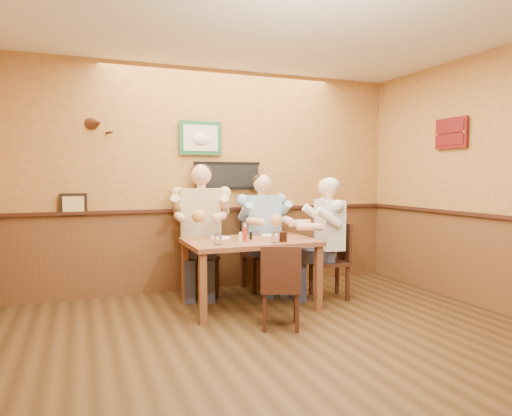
{
  "coord_description": "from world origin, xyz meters",
  "views": [
    {
      "loc": [
        -1.64,
        -3.15,
        1.45
      ],
      "look_at": [
        0.15,
        1.45,
        1.1
      ],
      "focal_mm": 32.0,
      "sensor_mm": 36.0,
      "label": 1
    }
  ],
  "objects_px": {
    "chair_right_end": "(329,260)",
    "pepper_shaker": "(251,236)",
    "dining_table": "(250,248)",
    "diner_tan_shirt": "(202,236)",
    "salt_shaker": "(241,237)",
    "water_glass_left": "(218,239)",
    "hot_sauce_bottle": "(245,233)",
    "chair_back_left": "(202,253)",
    "chair_back_right": "(262,253)",
    "diner_white_elder": "(329,244)",
    "cola_tumbler": "(283,237)",
    "water_glass_mid": "(276,237)",
    "diner_blue_polo": "(262,238)",
    "chair_near_side": "(281,286)"
  },
  "relations": [
    {
      "from": "dining_table",
      "to": "chair_right_end",
      "type": "bearing_deg",
      "value": 0.54
    },
    {
      "from": "diner_white_elder",
      "to": "cola_tumbler",
      "type": "xyz_separation_m",
      "value": [
        -0.73,
        -0.29,
        0.16
      ]
    },
    {
      "from": "dining_table",
      "to": "hot_sauce_bottle",
      "type": "height_order",
      "value": "hot_sauce_bottle"
    },
    {
      "from": "chair_near_side",
      "to": "hot_sauce_bottle",
      "type": "bearing_deg",
      "value": -55.25
    },
    {
      "from": "chair_right_end",
      "to": "pepper_shaker",
      "type": "height_order",
      "value": "chair_right_end"
    },
    {
      "from": "salt_shaker",
      "to": "pepper_shaker",
      "type": "distance_m",
      "value": 0.17
    },
    {
      "from": "salt_shaker",
      "to": "chair_back_left",
      "type": "bearing_deg",
      "value": 104.38
    },
    {
      "from": "chair_back_right",
      "to": "diner_tan_shirt",
      "type": "distance_m",
      "value": 0.8
    },
    {
      "from": "chair_back_right",
      "to": "diner_white_elder",
      "type": "xyz_separation_m",
      "value": [
        0.59,
        -0.68,
        0.18
      ]
    },
    {
      "from": "diner_blue_polo",
      "to": "water_glass_left",
      "type": "relative_size",
      "value": 11.13
    },
    {
      "from": "chair_back_left",
      "to": "hot_sauce_bottle",
      "type": "relative_size",
      "value": 5.68
    },
    {
      "from": "pepper_shaker",
      "to": "diner_blue_polo",
      "type": "bearing_deg",
      "value": 59.18
    },
    {
      "from": "chair_near_side",
      "to": "salt_shaker",
      "type": "bearing_deg",
      "value": -53.09
    },
    {
      "from": "chair_back_left",
      "to": "chair_right_end",
      "type": "xyz_separation_m",
      "value": [
        1.35,
        -0.76,
        -0.05
      ]
    },
    {
      "from": "cola_tumbler",
      "to": "salt_shaker",
      "type": "height_order",
      "value": "cola_tumbler"
    },
    {
      "from": "diner_tan_shirt",
      "to": "cola_tumbler",
      "type": "height_order",
      "value": "diner_tan_shirt"
    },
    {
      "from": "chair_right_end",
      "to": "pepper_shaker",
      "type": "xyz_separation_m",
      "value": [
        -0.99,
        0.01,
        0.34
      ]
    },
    {
      "from": "diner_tan_shirt",
      "to": "diner_blue_polo",
      "type": "xyz_separation_m",
      "value": [
        0.76,
        -0.09,
        -0.05
      ]
    },
    {
      "from": "water_glass_left",
      "to": "water_glass_mid",
      "type": "height_order",
      "value": "water_glass_mid"
    },
    {
      "from": "diner_tan_shirt",
      "to": "water_glass_mid",
      "type": "relative_size",
      "value": 11.36
    },
    {
      "from": "chair_near_side",
      "to": "diner_tan_shirt",
      "type": "relative_size",
      "value": 0.56
    },
    {
      "from": "diner_blue_polo",
      "to": "pepper_shaker",
      "type": "relative_size",
      "value": 16.28
    },
    {
      "from": "chair_near_side",
      "to": "diner_tan_shirt",
      "type": "distance_m",
      "value": 1.59
    },
    {
      "from": "dining_table",
      "to": "salt_shaker",
      "type": "distance_m",
      "value": 0.2
    },
    {
      "from": "chair_near_side",
      "to": "diner_white_elder",
      "type": "bearing_deg",
      "value": -118.9
    },
    {
      "from": "water_glass_left",
      "to": "pepper_shaker",
      "type": "height_order",
      "value": "water_glass_left"
    },
    {
      "from": "chair_right_end",
      "to": "hot_sauce_bottle",
      "type": "distance_m",
      "value": 1.17
    },
    {
      "from": "chair_back_right",
      "to": "diner_tan_shirt",
      "type": "bearing_deg",
      "value": 171.96
    },
    {
      "from": "dining_table",
      "to": "diner_tan_shirt",
      "type": "relative_size",
      "value": 0.98
    },
    {
      "from": "chair_back_left",
      "to": "chair_right_end",
      "type": "height_order",
      "value": "chair_back_left"
    },
    {
      "from": "water_glass_mid",
      "to": "salt_shaker",
      "type": "relative_size",
      "value": 1.34
    },
    {
      "from": "chair_right_end",
      "to": "diner_white_elder",
      "type": "height_order",
      "value": "diner_white_elder"
    },
    {
      "from": "water_glass_mid",
      "to": "chair_back_left",
      "type": "bearing_deg",
      "value": 115.3
    },
    {
      "from": "chair_right_end",
      "to": "diner_white_elder",
      "type": "distance_m",
      "value": 0.19
    },
    {
      "from": "dining_table",
      "to": "water_glass_mid",
      "type": "height_order",
      "value": "water_glass_mid"
    },
    {
      "from": "chair_back_right",
      "to": "chair_near_side",
      "type": "relative_size",
      "value": 1.15
    },
    {
      "from": "chair_back_left",
      "to": "pepper_shaker",
      "type": "bearing_deg",
      "value": -46.18
    },
    {
      "from": "dining_table",
      "to": "diner_white_elder",
      "type": "xyz_separation_m",
      "value": [
        1.0,
        0.01,
        -0.02
      ]
    },
    {
      "from": "diner_tan_shirt",
      "to": "water_glass_left",
      "type": "bearing_deg",
      "value": -76.63
    },
    {
      "from": "water_glass_mid",
      "to": "pepper_shaker",
      "type": "relative_size",
      "value": 1.55
    },
    {
      "from": "water_glass_mid",
      "to": "pepper_shaker",
      "type": "xyz_separation_m",
      "value": [
        -0.15,
        0.33,
        -0.02
      ]
    },
    {
      "from": "cola_tumbler",
      "to": "salt_shaker",
      "type": "bearing_deg",
      "value": 151.25
    },
    {
      "from": "diner_white_elder",
      "to": "water_glass_left",
      "type": "height_order",
      "value": "diner_white_elder"
    },
    {
      "from": "dining_table",
      "to": "chair_back_right",
      "type": "height_order",
      "value": "chair_back_right"
    },
    {
      "from": "diner_blue_polo",
      "to": "cola_tumbler",
      "type": "xyz_separation_m",
      "value": [
        -0.14,
        -0.97,
        0.14
      ]
    },
    {
      "from": "chair_back_left",
      "to": "water_glass_left",
      "type": "xyz_separation_m",
      "value": [
        -0.08,
        -0.99,
        0.31
      ]
    },
    {
      "from": "diner_tan_shirt",
      "to": "water_glass_left",
      "type": "xyz_separation_m",
      "value": [
        -0.08,
        -0.99,
        0.1
      ]
    },
    {
      "from": "hot_sauce_bottle",
      "to": "water_glass_left",
      "type": "bearing_deg",
      "value": -160.42
    },
    {
      "from": "chair_back_right",
      "to": "dining_table",
      "type": "bearing_deg",
      "value": -122.59
    },
    {
      "from": "chair_right_end",
      "to": "chair_back_left",
      "type": "bearing_deg",
      "value": -109.34
    }
  ]
}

